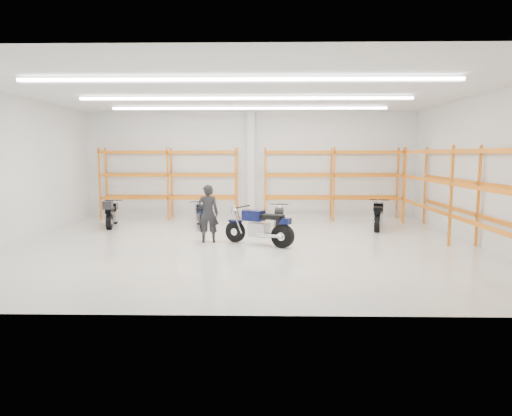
{
  "coord_description": "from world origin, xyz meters",
  "views": [
    {
      "loc": [
        0.59,
        -13.49,
        2.74
      ],
      "look_at": [
        0.31,
        0.5,
        1.08
      ],
      "focal_mm": 32.0,
      "sensor_mm": 36.0,
      "label": 1
    }
  ],
  "objects_px": {
    "structural_column": "(251,166)",
    "motorcycle_back_d": "(378,216)",
    "motorcycle_back_c": "(279,220)",
    "motorcycle_main": "(261,228)",
    "motorcycle_back_a": "(111,214)",
    "standing_man": "(208,214)",
    "motorcycle_back_b": "(201,216)"
  },
  "relations": [
    {
      "from": "motorcycle_back_d",
      "to": "motorcycle_back_c",
      "type": "bearing_deg",
      "value": -168.87
    },
    {
      "from": "structural_column",
      "to": "motorcycle_back_d",
      "type": "bearing_deg",
      "value": -30.37
    },
    {
      "from": "structural_column",
      "to": "motorcycle_back_a",
      "type": "bearing_deg",
      "value": -153.67
    },
    {
      "from": "motorcycle_main",
      "to": "motorcycle_back_a",
      "type": "xyz_separation_m",
      "value": [
        -5.63,
        3.24,
        -0.03
      ]
    },
    {
      "from": "motorcycle_back_a",
      "to": "motorcycle_back_d",
      "type": "relative_size",
      "value": 0.99
    },
    {
      "from": "motorcycle_back_b",
      "to": "motorcycle_back_c",
      "type": "xyz_separation_m",
      "value": [
        2.9,
        -0.96,
        0.01
      ]
    },
    {
      "from": "motorcycle_back_b",
      "to": "motorcycle_back_d",
      "type": "xyz_separation_m",
      "value": [
        6.53,
        -0.24,
        0.05
      ]
    },
    {
      "from": "motorcycle_main",
      "to": "motorcycle_back_d",
      "type": "distance_m",
      "value": 5.2
    },
    {
      "from": "motorcycle_back_c",
      "to": "motorcycle_back_b",
      "type": "bearing_deg",
      "value": 161.74
    },
    {
      "from": "motorcycle_back_b",
      "to": "structural_column",
      "type": "distance_m",
      "value": 3.59
    },
    {
      "from": "motorcycle_back_b",
      "to": "structural_column",
      "type": "height_order",
      "value": "structural_column"
    },
    {
      "from": "motorcycle_back_b",
      "to": "motorcycle_back_d",
      "type": "relative_size",
      "value": 0.9
    },
    {
      "from": "motorcycle_main",
      "to": "structural_column",
      "type": "xyz_separation_m",
      "value": [
        -0.48,
        5.79,
        1.71
      ]
    },
    {
      "from": "motorcycle_main",
      "to": "standing_man",
      "type": "bearing_deg",
      "value": 165.45
    },
    {
      "from": "motorcycle_back_a",
      "to": "motorcycle_main",
      "type": "bearing_deg",
      "value": -29.89
    },
    {
      "from": "motorcycle_back_a",
      "to": "motorcycle_back_d",
      "type": "height_order",
      "value": "motorcycle_back_a"
    },
    {
      "from": "motorcycle_back_a",
      "to": "structural_column",
      "type": "height_order",
      "value": "structural_column"
    },
    {
      "from": "standing_man",
      "to": "motorcycle_back_c",
      "type": "bearing_deg",
      "value": -145.02
    },
    {
      "from": "motorcycle_main",
      "to": "motorcycle_back_a",
      "type": "distance_m",
      "value": 6.5
    },
    {
      "from": "motorcycle_back_c",
      "to": "motorcycle_back_d",
      "type": "xyz_separation_m",
      "value": [
        3.63,
        0.71,
        0.04
      ]
    },
    {
      "from": "motorcycle_back_a",
      "to": "structural_column",
      "type": "xyz_separation_m",
      "value": [
        5.15,
        2.55,
        1.74
      ]
    },
    {
      "from": "motorcycle_back_d",
      "to": "standing_man",
      "type": "distance_m",
      "value": 6.45
    },
    {
      "from": "standing_man",
      "to": "structural_column",
      "type": "bearing_deg",
      "value": -107.12
    },
    {
      "from": "standing_man",
      "to": "motorcycle_back_d",
      "type": "bearing_deg",
      "value": -160.98
    },
    {
      "from": "motorcycle_back_a",
      "to": "motorcycle_back_b",
      "type": "xyz_separation_m",
      "value": [
        3.34,
        0.03,
        -0.07
      ]
    },
    {
      "from": "motorcycle_main",
      "to": "standing_man",
      "type": "height_order",
      "value": "standing_man"
    },
    {
      "from": "motorcycle_back_c",
      "to": "motorcycle_back_d",
      "type": "height_order",
      "value": "motorcycle_back_d"
    },
    {
      "from": "motorcycle_back_d",
      "to": "standing_man",
      "type": "relative_size",
      "value": 1.15
    },
    {
      "from": "motorcycle_back_c",
      "to": "standing_man",
      "type": "distance_m",
      "value": 2.98
    },
    {
      "from": "motorcycle_back_a",
      "to": "motorcycle_back_d",
      "type": "xyz_separation_m",
      "value": [
        9.86,
        -0.21,
        -0.02
      ]
    },
    {
      "from": "motorcycle_back_b",
      "to": "motorcycle_back_c",
      "type": "relative_size",
      "value": 0.97
    },
    {
      "from": "motorcycle_back_b",
      "to": "motorcycle_back_a",
      "type": "bearing_deg",
      "value": -179.53
    }
  ]
}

